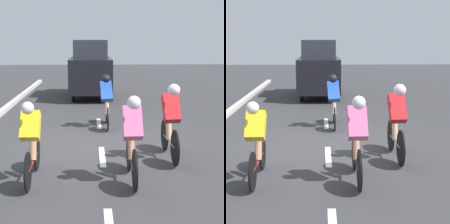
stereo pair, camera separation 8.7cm
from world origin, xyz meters
The scene contains 8 objects.
ground_plane centered at (0.00, 0.00, 0.00)m, with size 60.00×60.00×0.00m, color #38383A.
lane_stripe_mid centered at (0.00, 0.75, 0.00)m, with size 0.12×1.40×0.01m, color white.
lane_stripe_far centered at (0.00, -2.45, 0.00)m, with size 0.12×1.40×0.01m, color white.
cyclist_blue centered at (-0.21, -1.94, 0.80)m, with size 0.36×1.63×1.51m.
cyclist_yellow centered at (1.25, 2.07, 0.75)m, with size 0.32×1.69×1.43m.
cyclist_red centered at (-1.38, 0.99, 0.83)m, with size 0.33×1.75×1.58m.
cyclist_pink centered at (-0.46, 2.21, 0.80)m, with size 0.32×1.68×1.53m.
support_car centered at (0.23, -7.88, 1.19)m, with size 1.70×4.13×2.43m.
Camera 1 is at (0.22, 8.30, 2.39)m, focal length 60.00 mm.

